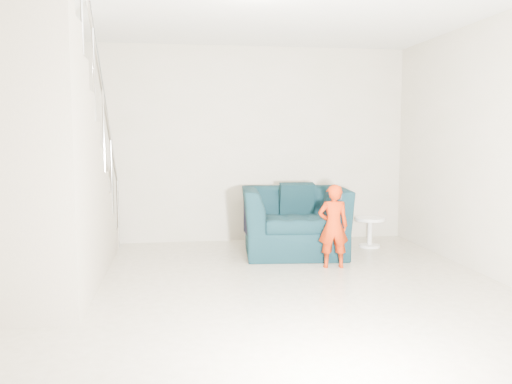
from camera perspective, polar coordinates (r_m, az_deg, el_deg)
floor at (r=5.04m, az=0.31°, el=-11.13°), size 5.50×5.50×0.00m
back_wall at (r=7.54m, az=-2.86°, el=4.99°), size 5.00×0.00×5.00m
front_wall at (r=2.14m, az=11.55°, el=2.25°), size 5.00×0.00×5.00m
armchair at (r=6.80m, az=4.05°, el=-3.05°), size 1.37×1.23×0.83m
toddler at (r=6.13m, az=8.13°, el=-3.58°), size 0.36×0.26×0.94m
side_table at (r=7.36m, az=11.89°, el=-3.65°), size 0.40×0.40×0.40m
staircase at (r=5.49m, az=-21.73°, el=-0.04°), size 1.02×3.03×3.62m
cushion at (r=7.03m, az=4.28°, el=-0.77°), size 0.45×0.21×0.44m
throw at (r=6.64m, az=-0.89°, el=-2.33°), size 0.04×0.45×0.50m
phone at (r=6.08m, az=8.93°, el=-0.36°), size 0.03×0.05×0.10m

